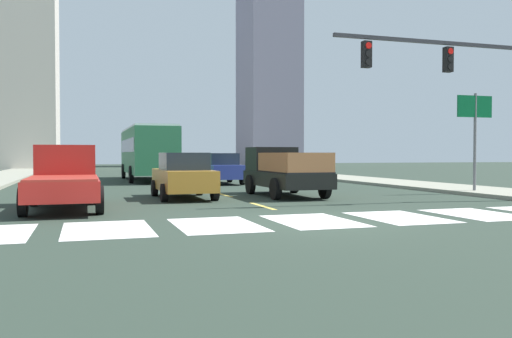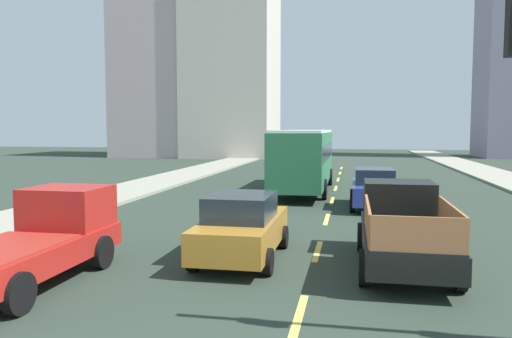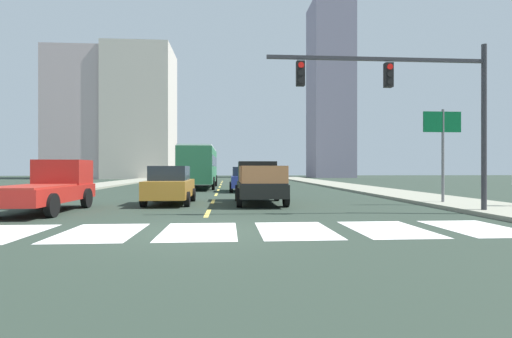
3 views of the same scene
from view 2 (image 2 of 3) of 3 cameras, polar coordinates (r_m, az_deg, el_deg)
name	(u,v)px [view 2 (image 2 of 3)]	position (r m, az deg, el deg)	size (l,w,h in m)	color
sidewalk_left	(108,196)	(25.89, -16.47, -2.95)	(3.57, 110.00, 0.15)	gray
lane_dash_0	(298,317)	(9.45, 4.86, -16.47)	(0.16, 2.40, 0.01)	#E1C24E
lane_dash_1	(318,251)	(14.21, 7.03, -9.25)	(0.16, 2.40, 0.01)	#E1C24E
lane_dash_2	(327,219)	(19.09, 8.06, -5.68)	(0.16, 2.40, 0.01)	#E1C24E
lane_dash_3	(332,200)	(24.03, 8.66, -3.56)	(0.16, 2.40, 0.01)	#E1C24E
lane_dash_4	(336,188)	(28.98, 9.06, -2.17)	(0.16, 2.40, 0.01)	#E1C24E
lane_dash_5	(338,180)	(33.95, 9.34, -1.19)	(0.16, 2.40, 0.01)	#E1C24E
lane_dash_6	(340,173)	(38.93, 9.55, -0.46)	(0.16, 2.40, 0.01)	#E1C24E
lane_dash_7	(341,168)	(43.91, 9.71, 0.11)	(0.16, 2.40, 0.01)	#E1C24E
pickup_stakebed	(403,227)	(13.15, 16.35, -6.37)	(2.18, 5.20, 1.96)	black
pickup_dark	(39,239)	(12.39, -23.51, -7.31)	(2.18, 5.20, 1.96)	#A61F19
city_bus	(304,156)	(27.13, 5.55, 1.54)	(2.72, 10.80, 3.32)	#296D45
sedan_far	(242,226)	(13.10, -1.60, -6.56)	(2.02, 4.40, 1.72)	#AD7526
sedan_near_right	(374,188)	(21.96, 13.30, -2.15)	(2.02, 4.40, 1.72)	navy
block_mid_left	(232,69)	(61.19, -2.73, 11.28)	(10.20, 10.50, 21.02)	beige
block_mid_right	(162,75)	(64.91, -10.61, 10.52)	(9.41, 11.78, 20.34)	#BBA6A8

